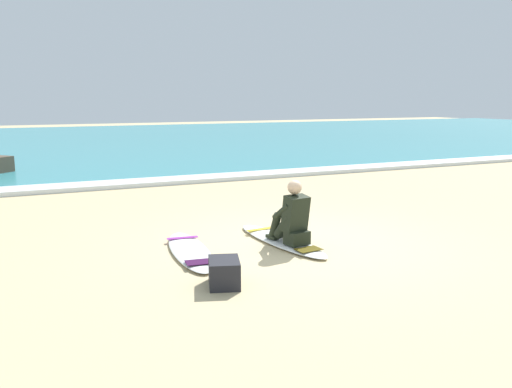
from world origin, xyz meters
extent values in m
plane|color=#CCB584|center=(0.00, 0.00, 0.00)|extent=(80.00, 80.00, 0.00)
cube|color=teal|center=(0.00, 20.23, 0.05)|extent=(80.00, 28.00, 0.10)
cube|color=white|center=(0.00, 6.53, 0.06)|extent=(80.00, 0.90, 0.11)
ellipsoid|color=white|center=(-0.24, 0.18, 0.04)|extent=(0.75, 2.28, 0.07)
cube|color=gold|center=(-0.31, 0.80, 0.07)|extent=(0.49, 0.15, 0.01)
cube|color=#4C400C|center=(-0.17, -0.53, 0.07)|extent=(0.39, 0.28, 0.01)
cube|color=black|center=(-0.20, -0.25, 0.18)|extent=(0.36, 0.31, 0.20)
cylinder|color=black|center=(-0.33, -0.08, 0.33)|extent=(0.21, 0.42, 0.43)
cylinder|color=black|center=(-0.37, 0.12, 0.30)|extent=(0.16, 0.27, 0.42)
cube|color=black|center=(-0.39, 0.19, 0.10)|extent=(0.13, 0.23, 0.05)
cylinder|color=black|center=(-0.13, -0.05, 0.33)|extent=(0.21, 0.42, 0.43)
cylinder|color=black|center=(-0.15, 0.16, 0.30)|extent=(0.16, 0.27, 0.42)
cube|color=black|center=(-0.15, 0.23, 0.10)|extent=(0.13, 0.23, 0.05)
cube|color=black|center=(-0.21, -0.21, 0.53)|extent=(0.38, 0.34, 0.57)
sphere|color=beige|center=(-0.21, -0.18, 0.92)|extent=(0.21, 0.21, 0.21)
cylinder|color=black|center=(-0.37, -0.08, 0.55)|extent=(0.15, 0.40, 0.31)
cylinder|color=black|center=(-0.09, -0.04, 0.55)|extent=(0.15, 0.40, 0.31)
ellipsoid|color=white|center=(-1.69, 0.22, 0.04)|extent=(0.75, 2.17, 0.07)
cube|color=purple|center=(-1.63, 0.81, 0.07)|extent=(0.49, 0.15, 0.01)
cube|color=#351037|center=(-1.77, -0.46, 0.07)|extent=(0.39, 0.28, 0.01)
cube|color=#232328|center=(-1.72, -1.23, 0.16)|extent=(0.49, 0.57, 0.32)
camera|label=1|loc=(-3.83, -6.80, 2.20)|focal=36.88mm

